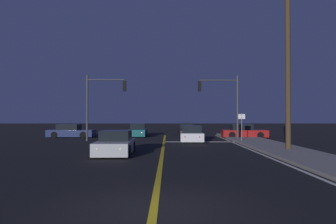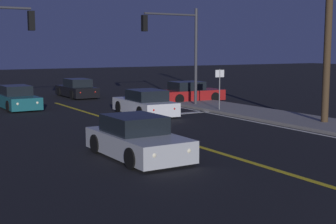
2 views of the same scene
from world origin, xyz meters
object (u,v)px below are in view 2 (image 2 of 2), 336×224
(car_far_approaching_black, at_px, (77,89))
(car_lead_oncoming_red, at_px, (189,93))
(car_side_waiting_teal, at_px, (17,99))
(street_sign_corner, at_px, (220,83))
(car_parked_curb_white, at_px, (145,104))
(traffic_signal_near_right, at_px, (177,42))
(car_distant_tail_silver, at_px, (137,139))

(car_far_approaching_black, xyz_separation_m, car_lead_oncoming_red, (5.32, -6.66, 0.00))
(car_side_waiting_teal, bearing_deg, car_lead_oncoming_red, 168.12)
(car_lead_oncoming_red, relative_size, street_sign_corner, 1.88)
(street_sign_corner, bearing_deg, car_parked_curb_white, 164.72)
(car_far_approaching_black, height_order, traffic_signal_near_right, traffic_signal_near_right)
(car_distant_tail_silver, relative_size, street_sign_corner, 1.78)
(car_lead_oncoming_red, bearing_deg, car_distant_tail_silver, -37.01)
(car_far_approaching_black, relative_size, traffic_signal_near_right, 0.77)
(car_distant_tail_silver, bearing_deg, street_sign_corner, -140.47)
(car_parked_curb_white, distance_m, car_distant_tail_silver, 10.17)
(car_far_approaching_black, xyz_separation_m, traffic_signal_near_right, (2.89, -9.10, 3.30))
(street_sign_corner, bearing_deg, car_lead_oncoming_red, 74.64)
(car_side_waiting_teal, xyz_separation_m, street_sign_corner, (9.24, -7.29, 1.02))
(car_side_waiting_teal, bearing_deg, car_far_approaching_black, -140.29)
(car_side_waiting_teal, distance_m, traffic_signal_near_right, 9.95)
(car_parked_curb_white, relative_size, street_sign_corner, 1.92)
(car_far_approaching_black, xyz_separation_m, street_sign_corner, (3.88, -11.90, 1.02))
(car_lead_oncoming_red, distance_m, traffic_signal_near_right, 4.77)
(car_side_waiting_teal, relative_size, car_lead_oncoming_red, 0.98)
(car_side_waiting_teal, relative_size, traffic_signal_near_right, 0.75)
(car_lead_oncoming_red, distance_m, street_sign_corner, 5.53)
(car_side_waiting_teal, height_order, car_lead_oncoming_red, same)
(car_parked_curb_white, xyz_separation_m, street_sign_corner, (4.05, -1.11, 1.02))
(car_side_waiting_teal, bearing_deg, traffic_signal_near_right, 150.43)
(traffic_signal_near_right, relative_size, street_sign_corner, 2.46)
(car_parked_curb_white, distance_m, traffic_signal_near_right, 4.80)
(car_parked_curb_white, bearing_deg, car_distant_tail_silver, -117.15)
(car_distant_tail_silver, xyz_separation_m, street_sign_corner, (9.05, 7.75, 1.02))
(car_parked_curb_white, bearing_deg, car_side_waiting_teal, 132.29)
(car_far_approaching_black, bearing_deg, car_lead_oncoming_red, -51.44)
(car_lead_oncoming_red, bearing_deg, street_sign_corner, -13.45)
(car_side_waiting_teal, height_order, street_sign_corner, street_sign_corner)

